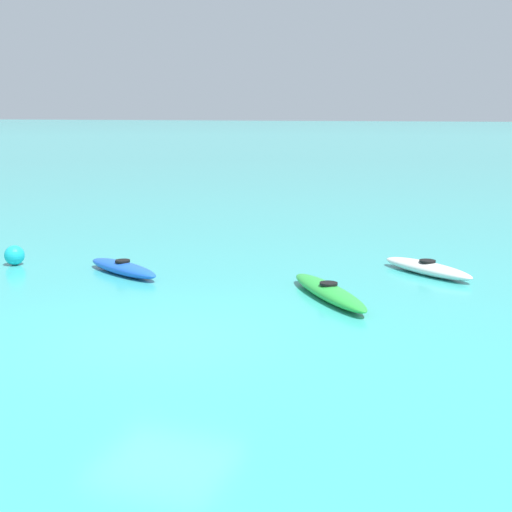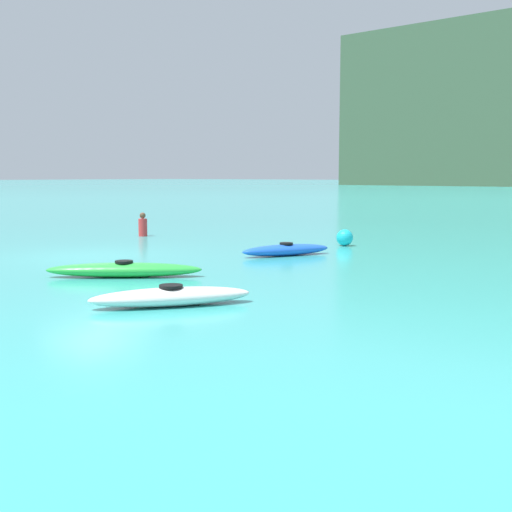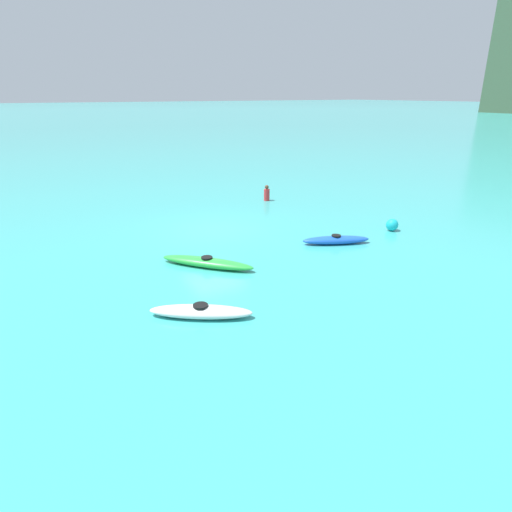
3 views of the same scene
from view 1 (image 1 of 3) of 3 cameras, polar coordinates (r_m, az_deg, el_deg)
ground_plane at (r=13.01m, az=-7.59°, el=-6.64°), size 600.00×600.00×0.00m
kayak_blue at (r=18.19m, az=-10.68°, el=-0.96°), size 1.71×2.71×0.37m
kayak_green at (r=15.63m, az=5.86°, el=-2.88°), size 3.05×2.67×0.37m
kayak_white at (r=18.38m, az=13.62°, el=-0.96°), size 2.15×2.67×0.37m
buoy_cyan at (r=20.02m, az=-18.88°, el=0.06°), size 0.53×0.53×0.53m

